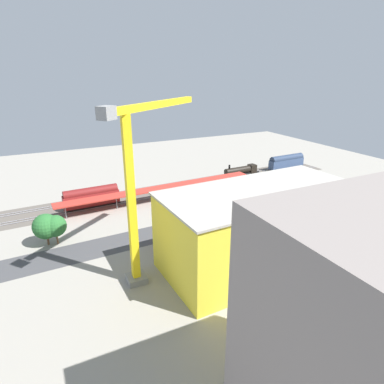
# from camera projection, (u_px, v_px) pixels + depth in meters

# --- Properties ---
(ground_plane) EXTENTS (202.80, 202.80, 0.00)m
(ground_plane) POSITION_uv_depth(u_px,v_px,m) (208.00, 213.00, 92.48)
(ground_plane) COLOR gray
(ground_plane) RESTS_ON ground
(rail_bed) EXTENTS (127.23, 19.41, 0.01)m
(rail_bed) POSITION_uv_depth(u_px,v_px,m) (177.00, 189.00, 111.33)
(rail_bed) COLOR #5B544C
(rail_bed) RESTS_ON ground
(street_asphalt) EXTENTS (127.02, 14.28, 0.01)m
(street_asphalt) POSITION_uv_depth(u_px,v_px,m) (217.00, 219.00, 88.50)
(street_asphalt) COLOR #424244
(street_asphalt) RESTS_ON ground
(track_rails) EXTENTS (126.65, 12.98, 0.12)m
(track_rails) POSITION_uv_depth(u_px,v_px,m) (177.00, 189.00, 111.27)
(track_rails) COLOR #9E9EA8
(track_rails) RESTS_ON ground
(platform_canopy_near) EXTENTS (63.13, 6.97, 4.20)m
(platform_canopy_near) POSITION_uv_depth(u_px,v_px,m) (161.00, 188.00, 100.50)
(platform_canopy_near) COLOR #B73328
(platform_canopy_near) RESTS_ON ground
(locomotive) EXTENTS (15.08, 3.31, 5.04)m
(locomotive) POSITION_uv_depth(u_px,v_px,m) (242.00, 171.00, 125.23)
(locomotive) COLOR black
(locomotive) RESTS_ON ground
(passenger_coach) EXTENTS (16.55, 3.76, 5.85)m
(passenger_coach) POSITION_uv_depth(u_px,v_px,m) (286.00, 161.00, 133.78)
(passenger_coach) COLOR black
(passenger_coach) RESTS_ON ground
(freight_coach_far) EXTENTS (16.19, 3.58, 6.05)m
(freight_coach_far) POSITION_uv_depth(u_px,v_px,m) (91.00, 197.00, 95.77)
(freight_coach_far) COLOR black
(freight_coach_far) RESTS_ON ground
(parked_car_0) EXTENTS (4.01, 1.91, 1.58)m
(parked_car_0) POSITION_uv_depth(u_px,v_px,m) (296.00, 206.00, 95.51)
(parked_car_0) COLOR black
(parked_car_0) RESTS_ON ground
(parked_car_1) EXTENTS (4.40, 2.02, 1.85)m
(parked_car_1) POSITION_uv_depth(u_px,v_px,m) (274.00, 211.00, 91.69)
(parked_car_1) COLOR black
(parked_car_1) RESTS_ON ground
(parked_car_2) EXTENTS (4.46, 1.73, 1.70)m
(parked_car_2) POSITION_uv_depth(u_px,v_px,m) (248.00, 216.00, 88.60)
(parked_car_2) COLOR black
(parked_car_2) RESTS_ON ground
(parked_car_3) EXTENTS (4.75, 2.09, 1.66)m
(parked_car_3) POSITION_uv_depth(u_px,v_px,m) (224.00, 222.00, 85.23)
(parked_car_3) COLOR black
(parked_car_3) RESTS_ON ground
(parked_car_4) EXTENTS (4.08, 1.86, 1.59)m
(parked_car_4) POSITION_uv_depth(u_px,v_px,m) (198.00, 228.00, 82.17)
(parked_car_4) COLOR black
(parked_car_4) RESTS_ON ground
(construction_building) EXTENTS (40.48, 20.08, 15.64)m
(construction_building) POSITION_uv_depth(u_px,v_px,m) (260.00, 228.00, 66.39)
(construction_building) COLOR yellow
(construction_building) RESTS_ON ground
(construction_roof_slab) EXTENTS (41.10, 20.70, 0.40)m
(construction_roof_slab) POSITION_uv_depth(u_px,v_px,m) (263.00, 191.00, 63.61)
(construction_roof_slab) COLOR #ADA89E
(construction_roof_slab) RESTS_ON construction_building
(tower_crane) EXTENTS (23.76, 19.55, 33.05)m
(tower_crane) POSITION_uv_depth(u_px,v_px,m) (139.00, 177.00, 57.71)
(tower_crane) COLOR gray
(tower_crane) RESTS_ON ground
(box_truck_0) EXTENTS (9.36, 2.57, 3.22)m
(box_truck_0) POSITION_uv_depth(u_px,v_px,m) (197.00, 229.00, 79.62)
(box_truck_0) COLOR black
(box_truck_0) RESTS_ON ground
(box_truck_1) EXTENTS (8.53, 2.93, 3.58)m
(box_truck_1) POSITION_uv_depth(u_px,v_px,m) (219.00, 224.00, 81.87)
(box_truck_1) COLOR black
(box_truck_1) RESTS_ON ground
(box_truck_2) EXTENTS (10.03, 2.48, 3.22)m
(box_truck_2) POSITION_uv_depth(u_px,v_px,m) (180.00, 236.00, 76.10)
(box_truck_2) COLOR black
(box_truck_2) RESTS_ON ground
(street_tree_0) EXTENTS (5.24, 5.24, 8.19)m
(street_tree_0) POSITION_uv_depth(u_px,v_px,m) (261.00, 185.00, 98.66)
(street_tree_0) COLOR brown
(street_tree_0) RESTS_ON ground
(street_tree_1) EXTENTS (5.86, 5.86, 7.62)m
(street_tree_1) POSITION_uv_depth(u_px,v_px,m) (46.00, 226.00, 73.87)
(street_tree_1) COLOR brown
(street_tree_1) RESTS_ON ground
(street_tree_2) EXTENTS (5.41, 5.41, 7.28)m
(street_tree_2) POSITION_uv_depth(u_px,v_px,m) (303.00, 182.00, 104.40)
(street_tree_2) COLOR brown
(street_tree_2) RESTS_ON ground
(street_tree_3) EXTENTS (5.45, 5.45, 7.50)m
(street_tree_3) POSITION_uv_depth(u_px,v_px,m) (216.00, 195.00, 92.44)
(street_tree_3) COLOR brown
(street_tree_3) RESTS_ON ground
(street_tree_4) EXTENTS (5.05, 5.05, 7.16)m
(street_tree_4) POSITION_uv_depth(u_px,v_px,m) (55.00, 226.00, 74.24)
(street_tree_4) COLOR brown
(street_tree_4) RESTS_ON ground
(traffic_light) EXTENTS (0.50, 0.36, 6.13)m
(traffic_light) POSITION_uv_depth(u_px,v_px,m) (222.00, 213.00, 82.31)
(traffic_light) COLOR #333333
(traffic_light) RESTS_ON ground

